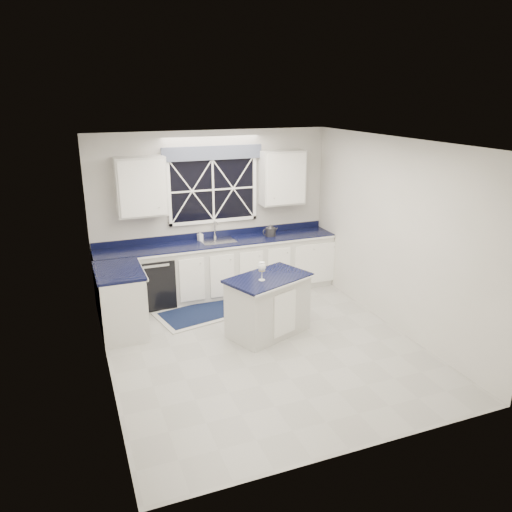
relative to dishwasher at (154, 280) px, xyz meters
name	(u,v)px	position (x,y,z in m)	size (l,w,h in m)	color
ground	(263,346)	(1.10, -1.95, -0.41)	(4.50, 4.50, 0.00)	#A4A4A0
back_wall	(213,213)	(1.10, 0.30, 0.94)	(4.00, 0.10, 2.70)	silver
base_cabinets	(203,275)	(0.77, -0.17, 0.04)	(3.99, 1.60, 0.90)	silver
countertop	(219,242)	(1.10, 0.00, 0.51)	(3.98, 0.64, 0.04)	black
dishwasher	(154,280)	(0.00, 0.00, 0.00)	(0.60, 0.58, 0.82)	black
window	(213,185)	(1.10, 0.25, 1.42)	(1.65, 0.09, 1.26)	black
upper_cabinets	(215,182)	(1.10, 0.13, 1.49)	(3.10, 0.34, 0.90)	silver
faucet	(215,229)	(1.10, 0.19, 0.69)	(0.05, 0.20, 0.30)	silver
island	(268,305)	(1.31, -1.60, 0.02)	(1.31, 1.06, 0.85)	silver
rug	(203,313)	(0.62, -0.63, -0.40)	(1.52, 1.11, 0.02)	#ADACA8
kettle	(270,231)	(2.01, -0.01, 0.62)	(0.29, 0.19, 0.20)	#303033
wine_glass	(262,268)	(1.18, -1.69, 0.62)	(0.11, 0.11, 0.26)	white
soap_bottle	(200,236)	(0.83, 0.16, 0.61)	(0.08, 0.08, 0.17)	silver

